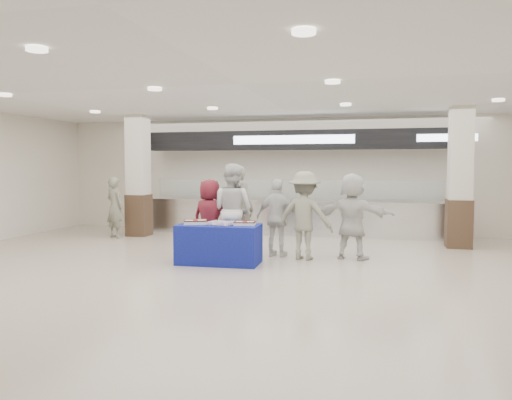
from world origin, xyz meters
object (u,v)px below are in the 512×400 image
(cupcake_tray, at_px, (221,223))
(civilian_maroon, at_px, (210,218))
(soldier_bg, at_px, (115,207))
(sheet_cake_left, at_px, (195,222))
(chef_tall, at_px, (232,210))
(display_table, at_px, (219,244))
(civilian_white, at_px, (352,216))
(soldier_a, at_px, (239,209))
(chef_short, at_px, (278,218))
(soldier_b, at_px, (305,215))
(sheet_cake_right, at_px, (245,223))

(cupcake_tray, height_order, civilian_maroon, civilian_maroon)
(cupcake_tray, relative_size, soldier_bg, 0.29)
(sheet_cake_left, xyz_separation_m, chef_tall, (0.52, 0.74, 0.16))
(sheet_cake_left, relative_size, chef_tall, 0.28)
(display_table, distance_m, civilian_white, 2.72)
(soldier_a, relative_size, soldier_bg, 1.19)
(sheet_cake_left, bearing_deg, chef_short, 35.59)
(soldier_b, bearing_deg, chef_tall, 11.14)
(display_table, relative_size, cupcake_tray, 3.36)
(soldier_a, height_order, chef_tall, chef_tall)
(sheet_cake_right, height_order, civilian_white, civilian_white)
(soldier_a, xyz_separation_m, soldier_b, (1.46, -0.32, -0.06))
(civilian_maroon, bearing_deg, soldier_a, -121.53)
(cupcake_tray, distance_m, soldier_bg, 4.58)
(cupcake_tray, xyz_separation_m, chef_short, (0.88, 1.04, 0.02))
(cupcake_tray, height_order, soldier_bg, soldier_bg)
(sheet_cake_right, relative_size, soldier_bg, 0.27)
(sheet_cake_right, bearing_deg, civilian_white, 28.01)
(sheet_cake_right, xyz_separation_m, chef_short, (0.44, 0.95, 0.01))
(cupcake_tray, bearing_deg, sheet_cake_right, 12.19)
(display_table, xyz_separation_m, soldier_a, (0.06, 1.16, 0.57))
(sheet_cake_left, bearing_deg, civilian_white, 20.68)
(soldier_bg, bearing_deg, civilian_maroon, 173.59)
(display_table, bearing_deg, chef_tall, 84.51)
(display_table, bearing_deg, sheet_cake_right, 5.33)
(soldier_a, bearing_deg, chef_short, -176.70)
(sheet_cake_right, relative_size, civilian_white, 0.25)
(civilian_maroon, bearing_deg, sheet_cake_left, 94.33)
(display_table, height_order, chef_short, chef_short)
(display_table, xyz_separation_m, sheet_cake_right, (0.50, 0.06, 0.42))
(soldier_b, distance_m, civilian_white, 0.96)
(soldier_b, bearing_deg, display_table, 36.10)
(civilian_maroon, bearing_deg, cupcake_tray, 134.94)
(sheet_cake_left, bearing_deg, soldier_a, 65.22)
(cupcake_tray, relative_size, chef_tall, 0.24)
(sheet_cake_left, height_order, soldier_a, soldier_a)
(cupcake_tray, height_order, chef_tall, chef_tall)
(display_table, relative_size, sheet_cake_right, 3.66)
(civilian_white, bearing_deg, soldier_a, 12.18)
(sheet_cake_left, bearing_deg, cupcake_tray, -3.16)
(display_table, bearing_deg, sheet_cake_left, 178.52)
(civilian_maroon, height_order, soldier_bg, civilian_maroon)
(chef_tall, bearing_deg, sheet_cake_left, 70.76)
(sheet_cake_left, xyz_separation_m, cupcake_tray, (0.53, -0.03, -0.01))
(display_table, relative_size, chef_tall, 0.81)
(sheet_cake_right, relative_size, cupcake_tray, 0.92)
(chef_short, relative_size, soldier_bg, 1.01)
(cupcake_tray, xyz_separation_m, civilian_maroon, (-0.46, 0.67, 0.02))
(soldier_a, height_order, soldier_b, soldier_a)
(civilian_maroon, relative_size, chef_tall, 0.83)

